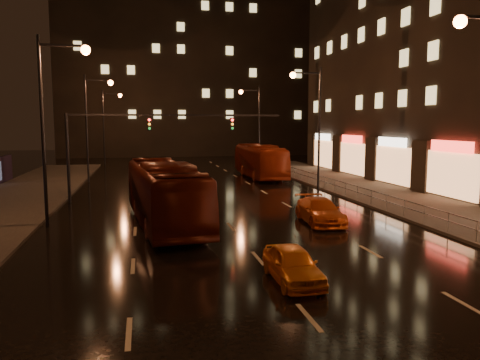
% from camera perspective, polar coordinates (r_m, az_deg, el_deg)
% --- Properties ---
extents(ground, '(140.00, 140.00, 0.00)m').
position_cam_1_polar(ground, '(34.81, -4.18, -2.20)').
color(ground, black).
rests_on(ground, ground).
extents(sidewalk_right, '(7.00, 70.00, 0.15)m').
position_cam_1_polar(sidewalk_right, '(34.64, 19.76, -2.51)').
color(sidewalk_right, '#38332D').
rests_on(sidewalk_right, ground).
extents(building_distant, '(44.00, 16.00, 36.00)m').
position_cam_1_polar(building_distant, '(87.40, -6.30, 15.08)').
color(building_distant, black).
rests_on(building_distant, ground).
extents(traffic_signal, '(15.31, 0.32, 6.20)m').
position_cam_1_polar(traffic_signal, '(34.09, -12.75, 5.45)').
color(traffic_signal, black).
rests_on(traffic_signal, ground).
extents(railing_right, '(0.05, 56.00, 1.00)m').
position_cam_1_polar(railing_right, '(35.59, 12.75, -0.70)').
color(railing_right, '#99999E').
rests_on(railing_right, sidewalk_right).
extents(bus_red, '(4.14, 12.50, 3.42)m').
position_cam_1_polar(bus_red, '(25.82, -9.20, -1.62)').
color(bus_red, '#56170C').
rests_on(bus_red, ground).
extents(bus_curb, '(2.88, 12.11, 3.37)m').
position_cam_1_polar(bus_curb, '(47.94, 2.42, 2.33)').
color(bus_curb, maroon).
rests_on(bus_curb, ground).
extents(taxi_near, '(1.49, 3.68, 1.25)m').
position_cam_1_polar(taxi_near, '(16.62, 6.45, -10.16)').
color(taxi_near, orange).
rests_on(taxi_near, ground).
extents(taxi_far, '(2.19, 4.80, 1.36)m').
position_cam_1_polar(taxi_far, '(26.35, 9.70, -3.72)').
color(taxi_far, '#DE5714').
rests_on(taxi_far, ground).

